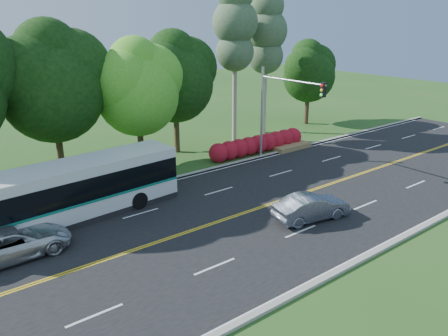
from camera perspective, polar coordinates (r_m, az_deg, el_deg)
ground at (r=25.54m, az=4.98°, el=-5.12°), size 120.00×120.00×0.00m
road at (r=25.54m, az=4.98°, el=-5.10°), size 60.00×14.00×0.02m
curb_north at (r=30.76m, az=-4.02°, el=-0.69°), size 60.00×0.30×0.15m
curb_south at (r=21.40m, az=18.22°, el=-10.91°), size 60.00×0.30×0.15m
grass_verge at (r=32.24m, az=-5.84°, el=0.15°), size 60.00×4.00×0.10m
lane_markings at (r=25.48m, az=4.82°, el=-5.13°), size 57.60×13.82×0.00m
tree_row at (r=31.33m, az=-17.58°, el=11.38°), size 44.70×9.10×13.84m
bougainvillea_hedge at (r=35.54m, az=4.73°, el=3.10°), size 9.50×2.25×1.50m
traffic_signal at (r=32.25m, az=7.31°, el=8.59°), size 0.42×6.10×7.00m
transit_bus at (r=24.73m, az=-19.32°, el=-3.05°), size 12.19×3.58×3.14m
sedan at (r=24.14m, az=11.34°, el=-5.03°), size 4.52×2.35×1.42m
suv at (r=22.29m, az=-25.80°, el=-8.80°), size 5.13×2.50×1.40m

